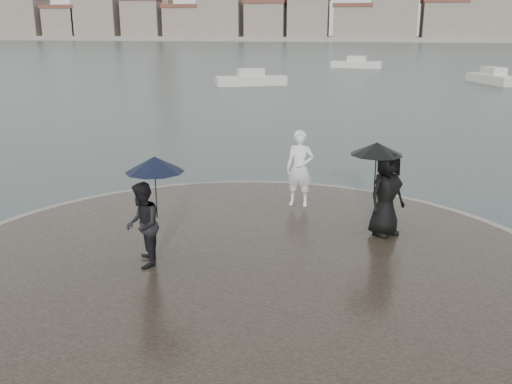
# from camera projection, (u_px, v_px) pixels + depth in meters

# --- Properties ---
(kerb_ring) EXTENTS (12.50, 12.50, 0.32)m
(kerb_ring) POSITION_uv_depth(u_px,v_px,m) (244.00, 280.00, 10.37)
(kerb_ring) COLOR gray
(kerb_ring) RESTS_ON ground
(quay_tip) EXTENTS (11.90, 11.90, 0.36)m
(quay_tip) POSITION_uv_depth(u_px,v_px,m) (244.00, 279.00, 10.37)
(quay_tip) COLOR #2D261E
(quay_tip) RESTS_ON ground
(statue) EXTENTS (0.71, 0.50, 1.85)m
(statue) POSITION_uv_depth(u_px,v_px,m) (300.00, 168.00, 13.75)
(statue) COLOR white
(statue) RESTS_ON quay_tip
(visitor_left) EXTENTS (1.18, 1.08, 2.04)m
(visitor_left) POSITION_uv_depth(u_px,v_px,m) (146.00, 207.00, 10.22)
(visitor_left) COLOR black
(visitor_left) RESTS_ON quay_tip
(visitor_right) EXTENTS (1.31, 1.15, 1.95)m
(visitor_right) POSITION_uv_depth(u_px,v_px,m) (384.00, 182.00, 11.77)
(visitor_right) COLOR black
(visitor_right) RESTS_ON quay_tip
(far_skyline) EXTENTS (260.00, 20.00, 37.00)m
(far_skyline) POSITION_uv_depth(u_px,v_px,m) (329.00, 20.00, 158.41)
(far_skyline) COLOR gray
(far_skyline) RESTS_ON ground
(boats) EXTENTS (37.77, 27.88, 1.50)m
(boats) POSITION_uv_depth(u_px,v_px,m) (440.00, 77.00, 47.18)
(boats) COLOR beige
(boats) RESTS_ON ground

